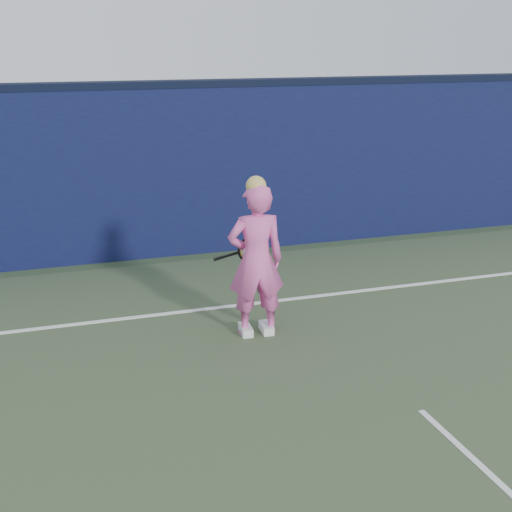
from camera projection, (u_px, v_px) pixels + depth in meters
name	position (u px, v px, depth m)	size (l,w,h in m)	color
ground	(488.00, 474.00, 5.48)	(80.00, 80.00, 0.00)	#2F452A
backstop_wall	(242.00, 169.00, 11.01)	(24.00, 0.40, 2.50)	#0C1035
wall_cap	(242.00, 83.00, 10.63)	(24.00, 0.42, 0.10)	black
player	(256.00, 260.00, 7.81)	(0.66, 0.46, 1.81)	#E85AAB
racket	(248.00, 250.00, 8.20)	(0.57, 0.17, 0.31)	black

